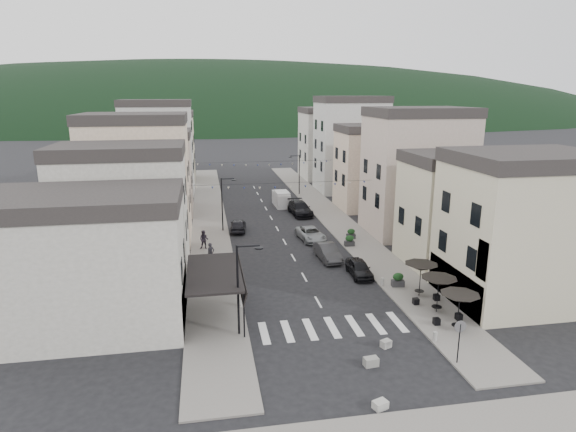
% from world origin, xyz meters
% --- Properties ---
extents(ground, '(700.00, 700.00, 0.00)m').
position_xyz_m(ground, '(0.00, 0.00, 0.00)').
color(ground, black).
rests_on(ground, ground).
extents(sidewalk_left, '(4.00, 76.00, 0.12)m').
position_xyz_m(sidewalk_left, '(-7.50, 32.00, 0.06)').
color(sidewalk_left, slate).
rests_on(sidewalk_left, ground).
extents(sidewalk_right, '(4.00, 76.00, 0.12)m').
position_xyz_m(sidewalk_right, '(7.50, 32.00, 0.06)').
color(sidewalk_right, slate).
rests_on(sidewalk_right, ground).
extents(hill_backdrop, '(640.00, 360.00, 70.00)m').
position_xyz_m(hill_backdrop, '(0.00, 300.00, 0.00)').
color(hill_backdrop, black).
rests_on(hill_backdrop, ground).
extents(boutique_building, '(12.00, 8.00, 8.00)m').
position_xyz_m(boutique_building, '(-15.50, 5.00, 4.00)').
color(boutique_building, '#A5A297').
rests_on(boutique_building, ground).
extents(bistro_building, '(10.00, 8.00, 10.00)m').
position_xyz_m(bistro_building, '(14.50, 4.00, 5.00)').
color(bistro_building, beige).
rests_on(bistro_building, ground).
extents(boutique_awning, '(3.77, 7.50, 3.28)m').
position_xyz_m(boutique_awning, '(-7.25, 5.00, 3.11)').
color(boutique_awning, black).
rests_on(boutique_awning, ground).
extents(buildings_row_left, '(10.20, 54.16, 14.00)m').
position_xyz_m(buildings_row_left, '(-14.50, 37.75, 6.12)').
color(buildings_row_left, '#A5A297').
rests_on(buildings_row_left, ground).
extents(buildings_row_right, '(10.20, 54.16, 14.50)m').
position_xyz_m(buildings_row_right, '(14.50, 36.59, 6.32)').
color(buildings_row_right, beige).
rests_on(buildings_row_right, ground).
extents(cafe_terrace, '(2.50, 8.10, 2.53)m').
position_xyz_m(cafe_terrace, '(7.70, 2.80, 2.36)').
color(cafe_terrace, black).
rests_on(cafe_terrace, ground).
extents(streetlamp_left_near, '(1.70, 0.56, 6.00)m').
position_xyz_m(streetlamp_left_near, '(-5.82, 2.00, 3.70)').
color(streetlamp_left_near, black).
rests_on(streetlamp_left_near, ground).
extents(streetlamp_left_far, '(1.70, 0.56, 6.00)m').
position_xyz_m(streetlamp_left_far, '(-5.82, 26.00, 3.70)').
color(streetlamp_left_far, black).
rests_on(streetlamp_left_far, ground).
extents(streetlamp_right_far, '(1.70, 0.56, 6.00)m').
position_xyz_m(streetlamp_right_far, '(5.82, 44.00, 3.70)').
color(streetlamp_right_far, black).
rests_on(streetlamp_right_far, ground).
extents(traffic_sign, '(0.70, 0.07, 2.70)m').
position_xyz_m(traffic_sign, '(5.80, -3.50, 1.93)').
color(traffic_sign, black).
rests_on(traffic_sign, ground).
extents(bollards, '(11.66, 10.26, 0.60)m').
position_xyz_m(bollards, '(0.00, 5.50, 0.42)').
color(bollards, gray).
rests_on(bollards, ground).
extents(bunting_near, '(19.00, 0.28, 0.62)m').
position_xyz_m(bunting_near, '(0.00, 22.00, 5.65)').
color(bunting_near, black).
rests_on(bunting_near, ground).
extents(bunting_far, '(19.00, 0.28, 0.62)m').
position_xyz_m(bunting_far, '(0.00, 38.00, 5.65)').
color(bunting_far, black).
rests_on(bunting_far, ground).
extents(parked_car_a, '(1.67, 4.03, 1.37)m').
position_xyz_m(parked_car_a, '(4.60, 10.53, 0.68)').
color(parked_car_a, black).
rests_on(parked_car_a, ground).
extents(parked_car_b, '(1.86, 4.57, 1.47)m').
position_xyz_m(parked_car_b, '(2.99, 14.89, 0.74)').
color(parked_car_b, '#2E2D30').
rests_on(parked_car_b, ground).
extents(parked_car_c, '(2.77, 5.07, 1.35)m').
position_xyz_m(parked_car_c, '(2.80, 21.16, 0.67)').
color(parked_car_c, gray).
rests_on(parked_car_c, ground).
extents(parked_car_d, '(2.66, 5.81, 1.65)m').
position_xyz_m(parked_car_d, '(3.81, 31.90, 0.82)').
color(parked_car_d, black).
rests_on(parked_car_d, ground).
extents(parked_car_e, '(2.08, 4.26, 1.40)m').
position_xyz_m(parked_car_e, '(-4.43, 25.77, 0.70)').
color(parked_car_e, black).
rests_on(parked_car_e, ground).
extents(delivery_van, '(1.89, 4.48, 2.12)m').
position_xyz_m(delivery_van, '(2.24, 37.06, 1.04)').
color(delivery_van, silver).
rests_on(delivery_van, ground).
extents(pedestrian_a, '(0.84, 0.77, 1.94)m').
position_xyz_m(pedestrian_a, '(-7.59, 15.29, 1.09)').
color(pedestrian_a, black).
rests_on(pedestrian_a, sidewalk_left).
extents(pedestrian_b, '(1.06, 0.92, 1.85)m').
position_xyz_m(pedestrian_b, '(-8.17, 19.77, 1.04)').
color(pedestrian_b, '#27202B').
rests_on(pedestrian_b, sidewalk_left).
extents(concrete_block_a, '(0.85, 0.58, 0.50)m').
position_xyz_m(concrete_block_a, '(0.95, -2.80, 0.25)').
color(concrete_block_a, gray).
rests_on(concrete_block_a, ground).
extents(concrete_block_b, '(0.73, 0.64, 0.45)m').
position_xyz_m(concrete_block_b, '(2.53, -1.00, 0.23)').
color(concrete_block_b, '#989590').
rests_on(concrete_block_b, ground).
extents(concrete_block_c, '(0.83, 0.71, 0.40)m').
position_xyz_m(concrete_block_c, '(0.12, -6.50, 0.20)').
color(concrete_block_c, '#A5A49D').
rests_on(concrete_block_c, ground).
extents(planter_la, '(1.14, 0.76, 1.18)m').
position_xyz_m(planter_la, '(-6.00, 10.68, 0.69)').
color(planter_la, '#2C2C2E').
rests_on(planter_la, sidewalk_left).
extents(planter_lb, '(0.97, 0.54, 1.08)m').
position_xyz_m(planter_lb, '(-6.00, 13.61, 0.64)').
color(planter_lb, '#29292B').
rests_on(planter_lb, sidewalk_left).
extents(planter_ra, '(1.05, 0.67, 1.10)m').
position_xyz_m(planter_ra, '(6.82, 7.60, 0.65)').
color(planter_ra, '#2F2E31').
rests_on(planter_ra, sidewalk_right).
extents(planter_rb, '(0.97, 0.54, 1.09)m').
position_xyz_m(planter_rb, '(6.11, 18.22, 0.65)').
color(planter_rb, '#2B2B2D').
rests_on(planter_rb, sidewalk_right).
extents(planter_rc, '(0.97, 0.59, 1.03)m').
position_xyz_m(planter_rc, '(7.02, 20.66, 0.62)').
color(planter_rc, '#28292B').
rests_on(planter_rc, sidewalk_right).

